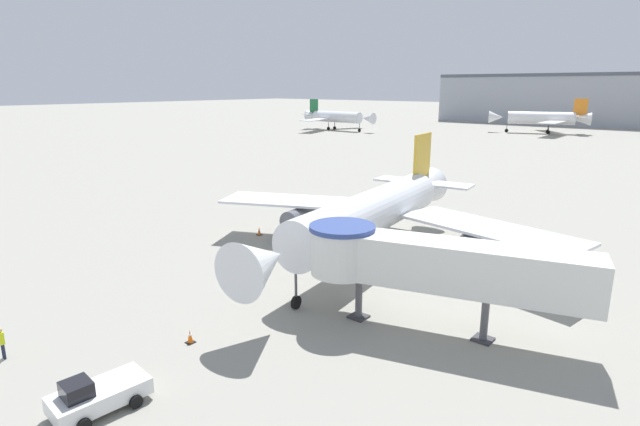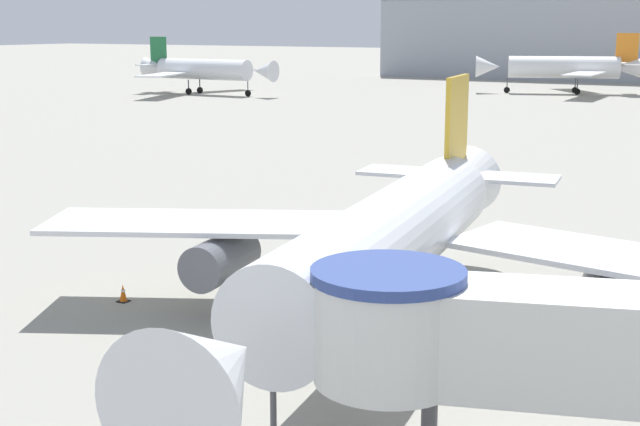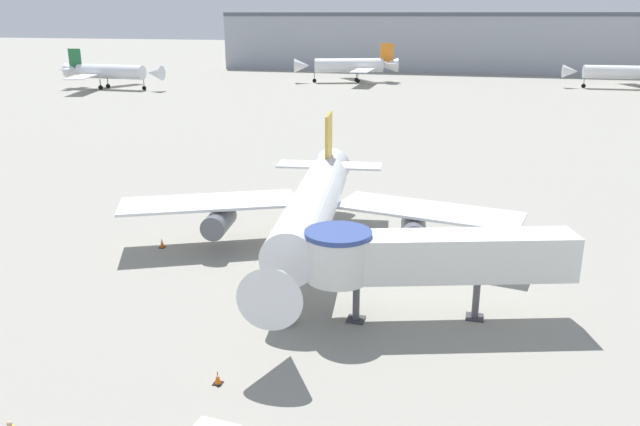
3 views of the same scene
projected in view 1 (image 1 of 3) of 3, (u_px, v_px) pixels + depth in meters
The scene contains 10 objects.
ground_plane at pixel (360, 256), 43.19m from camera, with size 800.00×800.00×0.00m, color gray.
main_airplane at pixel (373, 213), 41.00m from camera, with size 32.71×30.41×9.78m.
jet_bridge at pixel (422, 262), 29.16m from camera, with size 16.35×7.49×5.97m.
pushback_tug_white at pixel (97, 395), 22.48m from camera, with size 2.66×4.35×1.77m.
traffic_cone_near_nose at pixel (190, 337), 28.47m from camera, with size 0.48×0.48×0.79m.
traffic_cone_port_wing at pixel (259, 231), 49.11m from camera, with size 0.49×0.49×0.81m.
traffic_cone_apron_front at pixel (98, 403), 22.48m from camera, with size 0.50×0.50×0.82m.
ground_crew_wing_walker at pixel (2, 341), 26.64m from camera, with size 0.35×0.24×1.81m.
background_jet_orange_tail at pixel (543, 118), 153.67m from camera, with size 28.81×30.00×10.64m.
background_jet_green_tail at pixel (336, 117), 164.72m from camera, with size 27.82×30.38×9.95m.
Camera 1 is at (23.34, -33.81, 14.27)m, focal length 28.00 mm.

